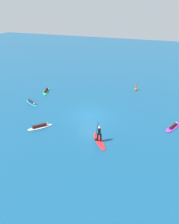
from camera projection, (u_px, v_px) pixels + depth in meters
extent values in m
plane|color=navy|center=(89.00, 116.00, 26.06)|extent=(120.00, 120.00, 0.00)
ellipsoid|color=red|center=(99.00, 141.00, 21.28)|extent=(2.38, 2.96, 0.08)
cylinder|color=black|center=(101.00, 138.00, 21.05)|extent=(0.25, 0.25, 0.78)
cylinder|color=black|center=(98.00, 137.00, 21.13)|extent=(0.25, 0.25, 0.78)
cylinder|color=black|center=(99.00, 131.00, 20.78)|extent=(0.39, 0.39, 0.59)
sphere|color=beige|center=(99.00, 128.00, 20.59)|extent=(0.33, 0.33, 0.23)
cylinder|color=black|center=(96.00, 131.00, 20.88)|extent=(0.36, 0.27, 2.01)
cube|color=black|center=(96.00, 140.00, 21.31)|extent=(0.20, 0.16, 0.32)
ellipsoid|color=#23B266|center=(46.00, 91.00, 32.94)|extent=(1.69, 3.09, 0.08)
cylinder|color=#381414|center=(46.00, 90.00, 32.80)|extent=(0.76, 1.42, 0.33)
sphere|color=tan|center=(47.00, 88.00, 33.52)|extent=(0.28, 0.28, 0.22)
ellipsoid|color=white|center=(40.00, 127.00, 23.61)|extent=(2.26, 2.42, 0.09)
cylinder|color=#381414|center=(39.00, 126.00, 23.49)|extent=(1.26, 1.36, 0.34)
sphere|color=beige|center=(47.00, 124.00, 23.85)|extent=(0.29, 0.29, 0.21)
ellipsoid|color=#1E8CD1|center=(32.00, 103.00, 29.10)|extent=(2.73, 1.87, 0.10)
cylinder|color=black|center=(31.00, 102.00, 29.04)|extent=(1.36, 0.95, 0.33)
sphere|color=beige|center=(34.00, 103.00, 28.48)|extent=(0.35, 0.35, 0.26)
ellipsoid|color=purple|center=(173.00, 127.00, 23.62)|extent=(1.82, 2.91, 0.09)
cylinder|color=#381414|center=(173.00, 126.00, 23.50)|extent=(0.80, 1.32, 0.28)
sphere|color=beige|center=(176.00, 123.00, 23.99)|extent=(0.33, 0.33, 0.25)
sphere|color=#E55119|center=(136.00, 89.00, 33.49)|extent=(0.45, 0.45, 0.45)
cylinder|color=#E55119|center=(136.00, 87.00, 33.28)|extent=(0.14, 0.14, 1.14)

